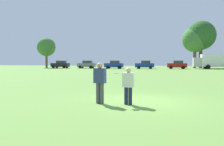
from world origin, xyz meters
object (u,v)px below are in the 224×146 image
object	(u,v)px
player_defender	(128,84)
box_truck	(214,61)
frisbee	(117,74)
parked_car_center	(114,65)
parked_car_mid_left	(87,64)
parked_car_mid_right	(145,65)
parked_car_near_right	(177,65)
player_thrower	(100,81)
parked_car_near_left	(60,64)

from	to	relation	value
player_defender	box_truck	distance (m)	48.14
frisbee	parked_car_center	bearing A→B (deg)	99.49
player_defender	parked_car_mid_left	world-z (taller)	parked_car_mid_left
parked_car_mid_right	parked_car_near_right	world-z (taller)	same
parked_car_center	parked_car_mid_right	distance (m)	6.87
player_thrower	parked_car_near_left	bearing A→B (deg)	113.77
frisbee	parked_car_mid_left	bearing A→B (deg)	107.30
box_truck	frisbee	bearing A→B (deg)	-107.38
parked_car_center	box_truck	xyz separation A→B (m)	(21.82, 1.98, 0.83)
parked_car_near_left	parked_car_mid_right	distance (m)	20.15
frisbee	parked_car_mid_right	world-z (taller)	parked_car_mid_right
player_thrower	box_truck	bearing A→B (deg)	71.78
parked_car_near_left	box_truck	bearing A→B (deg)	1.13
frisbee	parked_car_center	world-z (taller)	parked_car_center
player_defender	parked_car_near_right	world-z (taller)	parked_car_near_right
player_defender	parked_car_mid_left	xyz separation A→B (m)	(-14.79, 45.92, 0.09)
parked_car_near_left	player_defender	bearing A→B (deg)	-65.03
player_defender	parked_car_near_left	world-z (taller)	parked_car_near_left
player_defender	parked_car_near_right	xyz separation A→B (m)	(6.03, 45.21, 0.09)
player_thrower	parked_car_mid_right	bearing A→B (deg)	89.77
player_defender	parked_car_near_right	size ratio (longest dim) A/B	0.35
parked_car_near_right	box_truck	distance (m)	8.04
player_thrower	parked_car_near_right	bearing A→B (deg)	80.95
parked_car_mid_right	parked_car_center	bearing A→B (deg)	-175.40
parked_car_near_right	parked_car_mid_left	bearing A→B (deg)	178.03
parked_car_mid_right	box_truck	bearing A→B (deg)	5.45
parked_car_near_left	parked_car_mid_right	world-z (taller)	same
parked_car_near_left	parked_car_center	size ratio (longest dim) A/B	1.00
frisbee	parked_car_near_right	size ratio (longest dim) A/B	0.06
parked_car_near_right	box_truck	world-z (taller)	box_truck
parked_car_mid_left	parked_car_mid_right	size ratio (longest dim) A/B	1.00
frisbee	box_truck	distance (m)	48.34
parked_car_mid_left	parked_car_center	xyz separation A→B (m)	(6.95, -1.85, 0.00)
player_thrower	parked_car_center	world-z (taller)	parked_car_center
frisbee	parked_car_near_left	world-z (taller)	parked_car_near_left
player_thrower	parked_car_mid_left	bearing A→B (deg)	106.54
parked_car_mid_left	parked_car_center	bearing A→B (deg)	-14.91
frisbee	parked_car_center	xyz separation A→B (m)	(-7.38, 44.15, -0.32)
player_defender	parked_car_near_right	bearing A→B (deg)	82.41
player_thrower	box_truck	xyz separation A→B (m)	(15.14, 46.02, 0.81)
player_thrower	parked_car_near_right	xyz separation A→B (m)	(7.19, 45.17, -0.02)
frisbee	player_thrower	bearing A→B (deg)	170.53
box_truck	parked_car_mid_right	bearing A→B (deg)	-174.55
parked_car_near_right	box_truck	bearing A→B (deg)	6.05
player_defender	parked_car_mid_right	bearing A→B (deg)	91.26
parked_car_center	player_defender	bearing A→B (deg)	-79.92
frisbee	parked_car_mid_right	size ratio (longest dim) A/B	0.06
parked_car_mid_right	parked_car_near_right	size ratio (longest dim) A/B	1.00
parked_car_center	box_truck	size ratio (longest dim) A/B	0.49
frisbee	box_truck	xyz separation A→B (m)	(14.44, 46.13, 0.51)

